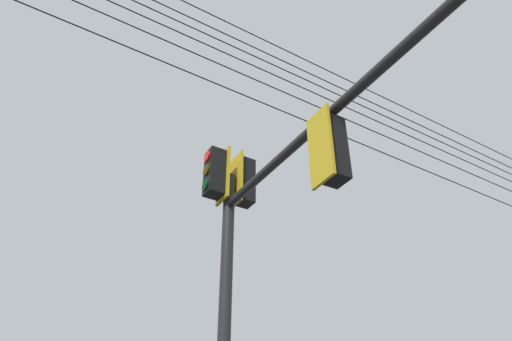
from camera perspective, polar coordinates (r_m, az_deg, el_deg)
signal_mast_assembly at (r=7.11m, az=-0.46°, el=-7.74°), size 3.41×4.60×6.83m
overhead_wire_span at (r=10.95m, az=3.77°, el=11.04°), size 24.67×17.22×2.39m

